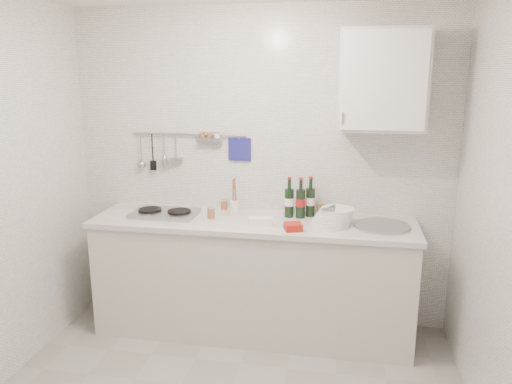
{
  "coord_description": "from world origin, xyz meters",
  "views": [
    {
      "loc": [
        0.67,
        -2.44,
        2.02
      ],
      "look_at": [
        0.06,
        0.9,
        1.19
      ],
      "focal_mm": 35.0,
      "sensor_mm": 36.0,
      "label": 1
    }
  ],
  "objects_px": {
    "plate_stack_sink": "(333,217)",
    "utensil_crock": "(234,205)",
    "wall_cabinet": "(382,80)",
    "wine_bottles": "(300,197)",
    "plate_stack_hob": "(157,213)"
  },
  "relations": [
    {
      "from": "plate_stack_hob",
      "to": "wine_bottles",
      "type": "height_order",
      "value": "wine_bottles"
    },
    {
      "from": "wall_cabinet",
      "to": "wine_bottles",
      "type": "height_order",
      "value": "wall_cabinet"
    },
    {
      "from": "wall_cabinet",
      "to": "wine_bottles",
      "type": "bearing_deg",
      "value": 177.52
    },
    {
      "from": "plate_stack_hob",
      "to": "wine_bottles",
      "type": "distance_m",
      "value": 1.13
    },
    {
      "from": "plate_stack_hob",
      "to": "wine_bottles",
      "type": "xyz_separation_m",
      "value": [
        1.11,
        0.14,
        0.14
      ]
    },
    {
      "from": "wall_cabinet",
      "to": "plate_stack_sink",
      "type": "distance_m",
      "value": 1.03
    },
    {
      "from": "plate_stack_hob",
      "to": "plate_stack_sink",
      "type": "xyz_separation_m",
      "value": [
        1.37,
        -0.03,
        0.05
      ]
    },
    {
      "from": "wine_bottles",
      "to": "utensil_crock",
      "type": "relative_size",
      "value": 1.07
    },
    {
      "from": "wine_bottles",
      "to": "plate_stack_sink",
      "type": "bearing_deg",
      "value": -32.6
    },
    {
      "from": "plate_stack_sink",
      "to": "utensil_crock",
      "type": "bearing_deg",
      "value": 168.49
    },
    {
      "from": "plate_stack_sink",
      "to": "wall_cabinet",
      "type": "bearing_deg",
      "value": 25.33
    },
    {
      "from": "plate_stack_hob",
      "to": "utensil_crock",
      "type": "height_order",
      "value": "utensil_crock"
    },
    {
      "from": "plate_stack_sink",
      "to": "utensil_crock",
      "type": "distance_m",
      "value": 0.79
    },
    {
      "from": "wall_cabinet",
      "to": "utensil_crock",
      "type": "xyz_separation_m",
      "value": [
        -1.07,
        0.02,
        -0.96
      ]
    },
    {
      "from": "wine_bottles",
      "to": "utensil_crock",
      "type": "xyz_separation_m",
      "value": [
        -0.51,
        -0.01,
        -0.09
      ]
    }
  ]
}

